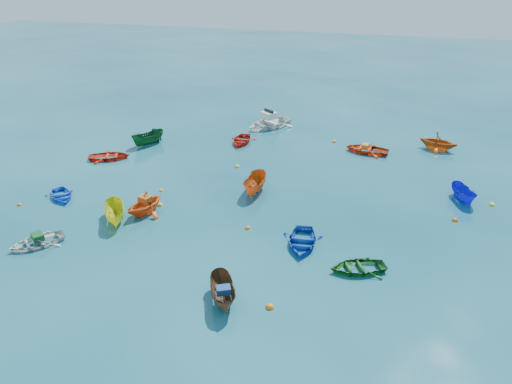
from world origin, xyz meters
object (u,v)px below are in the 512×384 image
(dinghy_blue_sw, at_px, (62,198))
(dinghy_white_near, at_px, (37,245))
(dinghy_blue_se, at_px, (302,245))
(motorboat_white, at_px, (269,127))

(dinghy_blue_sw, relative_size, dinghy_white_near, 0.91)
(dinghy_blue_sw, bearing_deg, dinghy_blue_se, -51.80)
(dinghy_white_near, relative_size, dinghy_blue_se, 0.91)
(motorboat_white, bearing_deg, dinghy_white_near, -72.18)
(dinghy_blue_se, distance_m, motorboat_white, 20.59)
(motorboat_white, bearing_deg, dinghy_blue_sw, -82.74)
(dinghy_blue_se, bearing_deg, motorboat_white, 102.92)
(dinghy_blue_se, bearing_deg, dinghy_blue_sw, 168.40)
(dinghy_white_near, distance_m, dinghy_blue_se, 14.59)
(dinghy_blue_sw, xyz_separation_m, dinghy_blue_se, (16.30, -1.21, 0.00))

